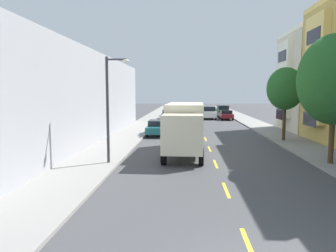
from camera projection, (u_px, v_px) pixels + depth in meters
The scene contains 15 objects.
ground_plane at pixel (201, 129), 36.55m from camera, with size 160.00×160.00×0.00m, color #424244.
sidewalk_left at pixel (136, 130), 34.96m from camera, with size 3.20×120.00×0.14m, color gray.
sidewalk_right at pixel (270, 131), 34.16m from camera, with size 3.20×120.00×0.14m, color gray.
lane_centerline_dashes at pixel (204, 135), 31.09m from camera, with size 0.14×47.20×0.01m.
apartment_block_opposite at pixel (42, 98), 27.01m from camera, with size 10.00×36.00×7.30m, color #A8A8AD.
street_tree_second at pixel (335, 80), 17.76m from camera, with size 3.96×3.96×7.15m.
street_tree_third at pixel (285, 89), 26.60m from camera, with size 2.99×2.99×6.00m.
street_lamp at pixel (110, 101), 18.09m from camera, with size 1.35×0.28×5.92m.
delivery_box_truck at pixel (185, 126), 21.58m from camera, with size 2.67×8.16×3.34m.
parked_sedan_teal at pixel (157, 127), 31.04m from camera, with size 1.84×4.51×1.43m.
parked_suv_forest at pixel (223, 111), 54.30m from camera, with size 2.08×4.85×1.93m.
parked_wagon_champagne at pixel (170, 112), 54.89m from camera, with size 1.88×4.72×1.50m.
parked_wagon_navy at pixel (168, 114), 48.95m from camera, with size 1.89×4.73×1.50m.
parked_sedan_burgundy at pixel (226, 115), 48.69m from camera, with size 1.84×4.52×1.43m.
moving_white_sedan at pixel (209, 112), 49.99m from camera, with size 1.95×4.80×1.93m.
Camera 1 is at (-1.70, -6.48, 4.12)m, focal length 34.74 mm.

